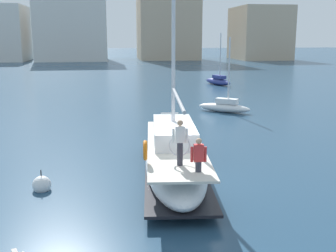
# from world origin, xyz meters

# --- Properties ---
(ground_plane) EXTENTS (400.00, 400.00, 0.00)m
(ground_plane) POSITION_xyz_m (0.00, 0.00, 0.00)
(ground_plane) COLOR navy
(main_sailboat) EXTENTS (3.31, 9.79, 14.07)m
(main_sailboat) POSITION_xyz_m (-0.48, 0.65, 0.92)
(main_sailboat) COLOR silver
(main_sailboat) RESTS_ON ground
(moored_catamaran) EXTENTS (3.99, 3.33, 5.73)m
(moored_catamaran) POSITION_xyz_m (5.75, 15.36, 0.47)
(moored_catamaran) COLOR white
(moored_catamaran) RESTS_ON ground
(moored_cutter_left) EXTENTS (2.76, 4.95, 6.18)m
(moored_cutter_left) POSITION_xyz_m (10.03, 33.62, 0.51)
(moored_cutter_left) COLOR navy
(moored_cutter_left) RESTS_ON ground
(mooring_buoy) EXTENTS (0.71, 0.71, 0.96)m
(mooring_buoy) POSITION_xyz_m (-5.74, -0.08, 0.21)
(mooring_buoy) COLOR silver
(mooring_buoy) RESTS_ON ground
(waterfront_buildings) EXTENTS (82.45, 20.18, 26.95)m
(waterfront_buildings) POSITION_xyz_m (0.71, 91.60, 10.23)
(waterfront_buildings) COLOR silver
(waterfront_buildings) RESTS_ON ground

